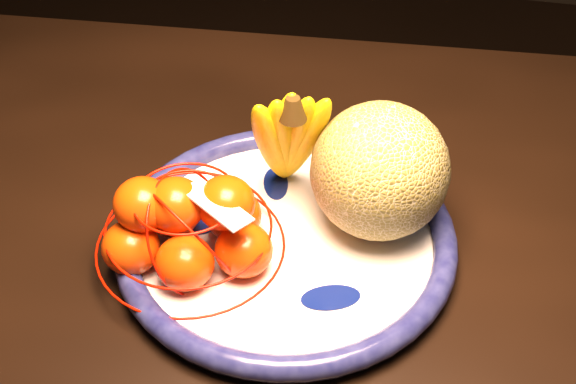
% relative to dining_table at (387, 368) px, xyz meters
% --- Properties ---
extents(dining_table, '(1.68, 1.08, 0.81)m').
position_rel_dining_table_xyz_m(dining_table, '(0.00, 0.00, 0.00)').
color(dining_table, black).
rests_on(dining_table, ground).
extents(fruit_bowl, '(0.35, 0.35, 0.03)m').
position_rel_dining_table_xyz_m(fruit_bowl, '(-0.12, 0.06, 0.10)').
color(fruit_bowl, white).
rests_on(fruit_bowl, dining_table).
extents(cantaloupe, '(0.14, 0.14, 0.14)m').
position_rel_dining_table_xyz_m(cantaloupe, '(-0.03, 0.11, 0.17)').
color(cantaloupe, olive).
rests_on(cantaloupe, fruit_bowl).
extents(banana_bunch, '(0.10, 0.10, 0.16)m').
position_rel_dining_table_xyz_m(banana_bunch, '(-0.13, 0.13, 0.18)').
color(banana_bunch, yellow).
rests_on(banana_bunch, fruit_bowl).
extents(mandarin_bag, '(0.19, 0.19, 0.12)m').
position_rel_dining_table_xyz_m(mandarin_bag, '(-0.21, 0.02, 0.14)').
color(mandarin_bag, '#EE3E00').
rests_on(mandarin_bag, fruit_bowl).
extents(price_tag, '(0.08, 0.06, 0.01)m').
position_rel_dining_table_xyz_m(price_tag, '(-0.17, 0.02, 0.18)').
color(price_tag, white).
rests_on(price_tag, mandarin_bag).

